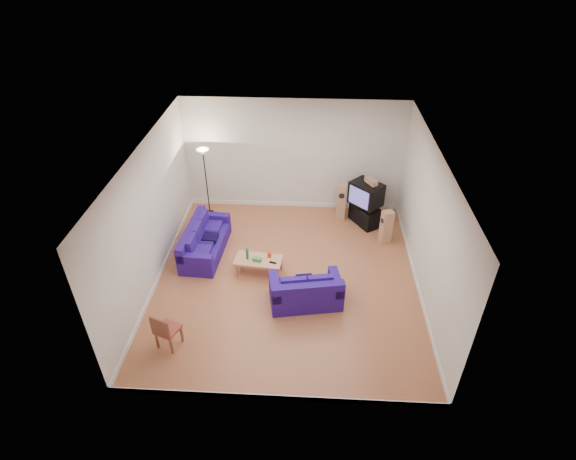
# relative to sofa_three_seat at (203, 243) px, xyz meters

# --- Properties ---
(room) EXTENTS (6.01, 6.51, 3.21)m
(room) POSITION_rel_sofa_three_seat_xyz_m (2.14, -0.89, 1.26)
(room) COLOR brown
(room) RESTS_ON ground
(sofa_three_seat) EXTENTS (0.97, 2.01, 0.76)m
(sofa_three_seat) POSITION_rel_sofa_three_seat_xyz_m (0.00, 0.00, 0.00)
(sofa_three_seat) COLOR #1A0461
(sofa_three_seat) RESTS_ON ground
(sofa_loveseat) EXTENTS (1.66, 1.11, 0.77)m
(sofa_loveseat) POSITION_rel_sofa_three_seat_xyz_m (2.60, -1.68, 0.01)
(sofa_loveseat) COLOR #1A0461
(sofa_loveseat) RESTS_ON ground
(coffee_table) EXTENTS (1.15, 0.67, 0.40)m
(coffee_table) POSITION_rel_sofa_three_seat_xyz_m (1.46, -0.72, 0.06)
(coffee_table) COLOR tan
(coffee_table) RESTS_ON ground
(bottle) EXTENTS (0.09, 0.09, 0.29)m
(bottle) POSITION_rel_sofa_three_seat_xyz_m (1.21, -0.71, 0.26)
(bottle) COLOR #197233
(bottle) RESTS_ON coffee_table
(tissue_box) EXTENTS (0.21, 0.15, 0.08)m
(tissue_box) POSITION_rel_sofa_three_seat_xyz_m (1.44, -0.77, 0.16)
(tissue_box) COLOR green
(tissue_box) RESTS_ON coffee_table
(red_canister) EXTENTS (0.10, 0.10, 0.13)m
(red_canister) POSITION_rel_sofa_three_seat_xyz_m (1.71, -0.61, 0.18)
(red_canister) COLOR red
(red_canister) RESTS_ON coffee_table
(remote) EXTENTS (0.17, 0.10, 0.02)m
(remote) POSITION_rel_sofa_three_seat_xyz_m (1.81, -0.83, 0.13)
(remote) COLOR black
(remote) RESTS_ON coffee_table
(tv_stand) EXTENTS (0.88, 1.00, 0.54)m
(tv_stand) POSITION_rel_sofa_three_seat_xyz_m (4.15, 1.57, -0.01)
(tv_stand) COLOR black
(tv_stand) RESTS_ON ground
(av_receiver) EXTENTS (0.48, 0.52, 0.10)m
(av_receiver) POSITION_rel_sofa_three_seat_xyz_m (4.13, 1.58, 0.30)
(av_receiver) COLOR black
(av_receiver) RESTS_ON tv_stand
(television) EXTENTS (0.98, 0.98, 0.62)m
(television) POSITION_rel_sofa_three_seat_xyz_m (4.11, 1.54, 0.66)
(television) COLOR black
(television) RESTS_ON av_receiver
(centre_speaker) EXTENTS (0.34, 0.42, 0.14)m
(centre_speaker) POSITION_rel_sofa_three_seat_xyz_m (4.20, 1.55, 1.04)
(centre_speaker) COLOR tan
(centre_speaker) RESTS_ON television
(speaker_left) EXTENTS (0.27, 0.35, 1.07)m
(speaker_left) POSITION_rel_sofa_three_seat_xyz_m (3.49, 1.81, 0.26)
(speaker_left) COLOR tan
(speaker_left) RESTS_ON ground
(speaker_right) EXTENTS (0.33, 0.30, 0.93)m
(speaker_right) POSITION_rel_sofa_three_seat_xyz_m (4.59, 0.69, 0.19)
(speaker_right) COLOR tan
(speaker_right) RESTS_ON ground
(floor_lamp) EXTENTS (0.34, 0.34, 1.99)m
(floor_lamp) POSITION_rel_sofa_three_seat_xyz_m (-0.22, 1.81, 1.36)
(floor_lamp) COLOR black
(floor_lamp) RESTS_ON ground
(dining_chair) EXTENTS (0.53, 0.53, 0.86)m
(dining_chair) POSITION_rel_sofa_three_seat_xyz_m (-0.07, -3.07, 0.20)
(dining_chair) COLOR brown
(dining_chair) RESTS_ON ground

